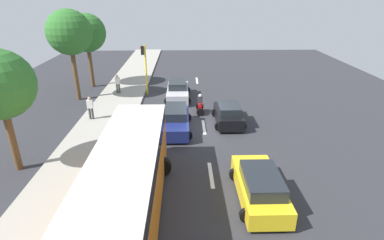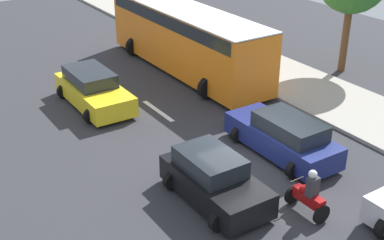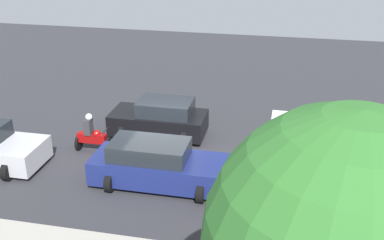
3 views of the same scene
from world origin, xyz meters
name	(u,v)px [view 3 (image 3 of 3)]	position (x,y,z in m)	size (l,w,h in m)	color
ground_plane	(163,157)	(0.00, 0.00, -0.05)	(40.00, 60.00, 0.10)	#2D2D33
lane_stripe_north	(17,141)	(0.00, -6.00, 0.01)	(0.20, 2.40, 0.01)	white
lane_stripe_mid	(163,156)	(0.00, 0.00, 0.01)	(0.20, 2.40, 0.01)	white
lane_stripe_south	(329,173)	(0.00, 6.00, 0.01)	(0.20, 2.40, 0.01)	white
car_dark_blue	(158,165)	(1.93, 0.38, 0.71)	(2.14, 4.53, 1.52)	navy
car_black	(160,119)	(-1.77, -0.58, 0.71)	(2.17, 3.81, 1.52)	black
motorcycle	(92,136)	(0.13, -2.69, 0.64)	(0.60, 1.30, 1.53)	black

